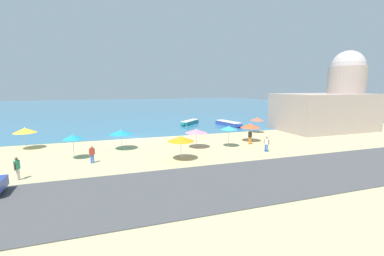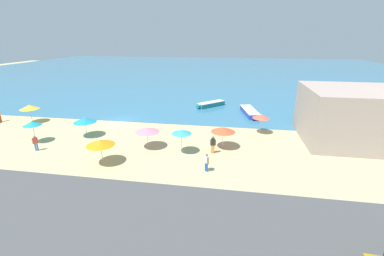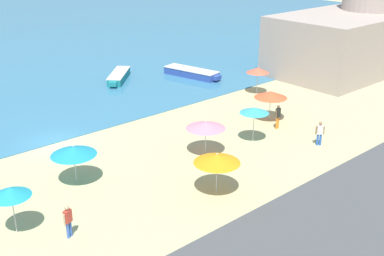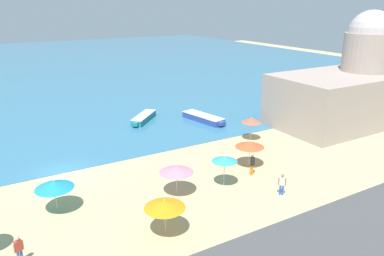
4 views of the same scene
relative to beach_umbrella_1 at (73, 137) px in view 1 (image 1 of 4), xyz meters
name	(u,v)px [view 1 (image 1 of 4)]	position (x,y,z in m)	size (l,w,h in m)	color
ground_plane	(131,139)	(5.91, 8.12, -2.10)	(160.00, 160.00, 0.00)	tan
sea	(116,107)	(5.91, 63.12, -2.08)	(150.00, 110.00, 0.05)	teal
coastal_road	(157,191)	(5.91, -9.88, -2.07)	(80.00, 8.00, 0.06)	#474748
beach_umbrella_1	(73,137)	(0.00, 0.00, 0.00)	(1.78, 1.78, 2.39)	#B2B2B7
beach_umbrella_2	(121,132)	(4.39, 2.51, -0.21)	(2.47, 2.47, 2.20)	#B2B2B7
beach_umbrella_3	(181,139)	(9.37, -3.35, -0.13)	(2.43, 2.43, 2.27)	#B2B2B7
beach_umbrella_4	(25,130)	(-5.34, 5.91, -0.05)	(2.31, 2.31, 2.39)	#B2B2B7
beach_umbrella_5	(250,126)	(19.65, 1.76, -0.14)	(2.38, 2.38, 2.28)	#B2B2B7
beach_umbrella_6	(229,128)	(15.85, -0.07, 0.06)	(1.89, 1.89, 2.41)	#B2B2B7
beach_umbrella_7	(196,131)	(12.24, 0.60, -0.22)	(2.44, 2.44, 2.15)	#B2B2B7
beach_umbrella_8	(257,119)	(23.73, 6.61, -0.06)	(1.91, 1.91, 2.33)	#B2B2B7
bather_0	(92,153)	(1.66, -1.89, -1.20)	(0.53, 0.35, 1.61)	#3960B9
bather_2	(17,167)	(-3.21, -4.66, -1.14)	(0.34, 0.53, 1.71)	#F9DFCA
bather_3	(266,143)	(18.57, -3.28, -1.20)	(0.43, 0.43, 1.62)	blue
bather_4	(250,136)	(18.79, 0.31, -1.12)	(0.57, 0.26, 1.74)	orange
skiff_nearshore	(190,122)	(16.99, 17.57, -1.69)	(4.33, 4.34, 0.72)	teal
skiff_offshore	(229,124)	(22.90, 14.06, -1.69)	(2.72, 6.01, 0.72)	#2F4A9D
harbor_fortress	(332,103)	(36.59, 5.87, 1.99)	(14.02, 8.93, 12.24)	#AA9489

